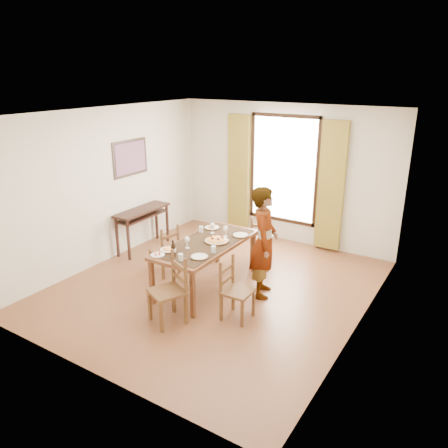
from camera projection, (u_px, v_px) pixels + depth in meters
The scene contains 22 objects.
ground at pixel (215, 287), 6.97m from camera, with size 5.00×5.00×0.00m, color #562E1A.
room_shell at pixel (219, 192), 6.57m from camera, with size 4.60×5.10×2.74m.
console_table at pixel (142, 215), 8.24m from camera, with size 0.38×1.20×0.80m.
dining_table at pixel (206, 246), 6.76m from camera, with size 0.85×1.87×0.76m.
chair_west at pixel (166, 251), 7.29m from camera, with size 0.47×0.47×0.88m.
chair_north at pixel (261, 239), 7.86m from camera, with size 0.48×0.48×0.84m.
chair_south at pixel (169, 292), 5.87m from camera, with size 0.57×0.57×0.97m.
chair_east at pixel (236, 292), 5.98m from camera, with size 0.39×0.39×0.87m.
man at pixel (264, 242), 6.48m from camera, with size 0.62×0.73×1.70m, color gray.
plate_sw at pixel (168, 249), 6.42m from camera, with size 0.27×0.27×0.05m, color silver, non-canonical shape.
plate_se at pixel (199, 256), 6.19m from camera, with size 0.27×0.27×0.05m, color silver, non-canonical shape.
plate_nw at pixel (212, 227), 7.33m from camera, with size 0.27×0.27×0.05m, color silver, non-canonical shape.
plate_ne at pixel (241, 234), 7.00m from camera, with size 0.27×0.27×0.05m, color silver, non-canonical shape.
pasta_platter at pixel (217, 239), 6.75m from camera, with size 0.40×0.40×0.10m, color orange, non-canonical shape.
caprese_plate at pixel (158, 254), 6.26m from camera, with size 0.20×0.20×0.04m, color silver, non-canonical shape.
wine_glass_a at pixel (187, 242), 6.49m from camera, with size 0.08×0.08×0.18m, color white, non-canonical shape.
wine_glass_b at pixel (226, 231), 6.95m from camera, with size 0.08×0.08×0.18m, color white, non-canonical shape.
wine_glass_c at pixel (212, 228), 7.08m from camera, with size 0.08×0.08×0.18m, color white, non-canonical shape.
tumbler_a at pixel (213, 249), 6.34m from camera, with size 0.07×0.07×0.10m, color silver.
tumbler_b at pixel (201, 229), 7.15m from camera, with size 0.07×0.07×0.10m, color silver.
tumbler_c at pixel (181, 257), 6.08m from camera, with size 0.07×0.07×0.10m, color silver.
wine_bottle at pixel (173, 249), 6.18m from camera, with size 0.07×0.07×0.25m, color black, non-canonical shape.
Camera 1 is at (3.44, -5.21, 3.27)m, focal length 35.00 mm.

